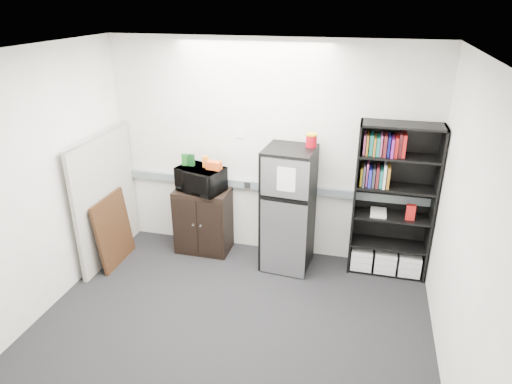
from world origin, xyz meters
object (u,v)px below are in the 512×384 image
bookshelf (393,203)px  cubicle_partition (106,198)px  refrigerator (288,209)px  microwave (201,179)px  cabinet (203,220)px

bookshelf → cubicle_partition: bearing=-171.9°
refrigerator → microwave: bearing=-178.6°
cabinet → refrigerator: (1.12, -0.08, 0.33)m
cabinet → refrigerator: refrigerator is taller
microwave → cubicle_partition: bearing=-143.3°
cubicle_partition → cabinet: cubicle_partition is taller
microwave → refrigerator: size_ratio=0.37×
microwave → refrigerator: refrigerator is taller
cubicle_partition → refrigerator: cubicle_partition is taller
cabinet → microwave: (0.00, -0.02, 0.58)m
bookshelf → cabinet: 2.37m
cubicle_partition → cabinet: 1.24m
cubicle_partition → cabinet: bearing=20.9°
cabinet → microwave: microwave is taller
bookshelf → cabinet: bookshelf is taller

